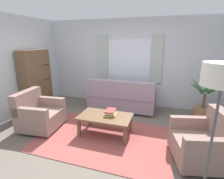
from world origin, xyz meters
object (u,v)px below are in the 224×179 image
object	(u,v)px
armchair_left	(39,114)
armchair_right	(204,143)
standing_lamp	(222,85)
potted_plant	(203,104)
bookshelf	(38,83)
couch	(121,98)
book_stack_on_table	(111,113)
coffee_table	(105,118)

from	to	relation	value
armchair_left	armchair_right	bearing A→B (deg)	-97.67
armchair_right	standing_lamp	world-z (taller)	standing_lamp
potted_plant	bookshelf	xyz separation A→B (m)	(-4.44, -0.73, 0.41)
armchair_left	potted_plant	world-z (taller)	potted_plant
couch	armchair_right	world-z (taller)	couch
potted_plant	book_stack_on_table	bearing A→B (deg)	-144.58
couch	coffee_table	xyz separation A→B (m)	(0.04, -1.45, 0.01)
armchair_left	coffee_table	xyz separation A→B (m)	(1.54, 0.19, 0.03)
armchair_right	standing_lamp	size ratio (longest dim) A/B	0.58
armchair_left	book_stack_on_table	size ratio (longest dim) A/B	2.94
coffee_table	standing_lamp	size ratio (longest dim) A/B	0.63
armchair_right	coffee_table	bearing A→B (deg)	-113.23
bookshelf	armchair_right	bearing A→B (deg)	75.27
armchair_left	book_stack_on_table	world-z (taller)	armchair_left
couch	potted_plant	world-z (taller)	potted_plant
potted_plant	armchair_left	bearing A→B (deg)	-154.95
book_stack_on_table	bookshelf	xyz separation A→B (m)	(-2.41, 0.71, 0.31)
potted_plant	standing_lamp	xyz separation A→B (m)	(-0.43, -2.65, 1.12)
couch	armchair_right	bearing A→B (deg)	136.61
couch	book_stack_on_table	bearing A→B (deg)	95.37
standing_lamp	armchair_right	bearing A→B (deg)	80.99
bookshelf	book_stack_on_table	bearing A→B (deg)	73.68
armchair_left	book_stack_on_table	bearing A→B (deg)	-86.38
couch	coffee_table	distance (m)	1.45
armchair_left	standing_lamp	bearing A→B (deg)	-111.89
couch	armchair_left	size ratio (longest dim) A/B	2.07
armchair_right	armchair_left	bearing A→B (deg)	-105.56
armchair_right	couch	bearing A→B (deg)	-147.03
armchair_left	couch	bearing A→B (deg)	-48.22
coffee_table	book_stack_on_table	size ratio (longest dim) A/B	3.52
armchair_left	coffee_table	size ratio (longest dim) A/B	0.83
armchair_left	standing_lamp	xyz separation A→B (m)	(3.23, -0.94, 1.16)
bookshelf	armchair_left	bearing A→B (deg)	38.58
armchair_left	bookshelf	size ratio (longest dim) A/B	0.53
standing_lamp	couch	bearing A→B (deg)	123.81
coffee_table	standing_lamp	distance (m)	2.33
potted_plant	standing_lamp	size ratio (longest dim) A/B	0.72
coffee_table	potted_plant	distance (m)	2.61
coffee_table	bookshelf	xyz separation A→B (m)	(-2.32, 0.78, 0.42)
book_stack_on_table	couch	bearing A→B (deg)	95.37
armchair_left	coffee_table	world-z (taller)	armchair_left
armchair_left	armchair_right	xyz separation A→B (m)	(3.36, -0.11, 0.00)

